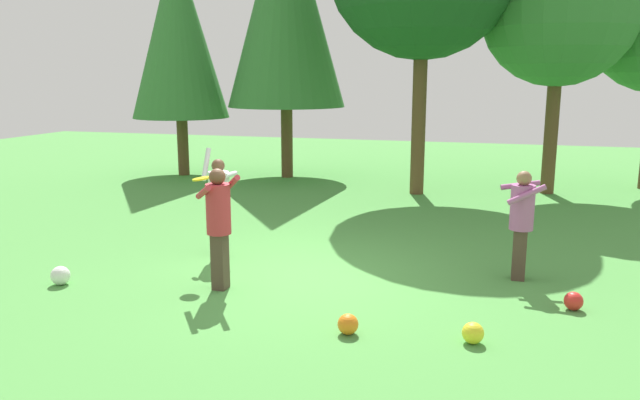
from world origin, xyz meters
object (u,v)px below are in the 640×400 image
Objects in this scene: ball_yellow at (473,333)px; tree_right at (560,9)px; frisbee at (201,179)px; tree_left at (285,0)px; person_catcher at (219,218)px; ball_red at (574,301)px; person_thrower at (219,199)px; ball_orange at (348,324)px; ball_white at (60,276)px; tree_far_left at (178,31)px; person_bystander at (522,216)px.

ball_yellow is 10.83m from tree_right.
tree_left is (-1.73, 8.86, 3.61)m from frisbee.
person_catcher is 4.79m from ball_red.
ball_yellow is (4.06, -1.54, -1.31)m from frisbee.
tree_right is (5.62, 7.43, 3.57)m from person_thrower.
ball_orange is at bearing -105.95° from tree_right.
ball_white is at bearing -127.45° from tree_right.
ball_white is at bearing -171.87° from ball_red.
ball_yellow reaches higher than ball_red.
frisbee is at bearing -59.82° from tree_far_left.
person_catcher is at bearing 17.18° from person_thrower.
tree_right reaches higher than ball_red.
ball_red is (1.19, 1.38, -0.00)m from ball_yellow.
ball_orange is 3.01m from ball_red.
tree_far_left is (-9.48, 7.44, 3.26)m from person_bystander.
ball_white is at bearing -89.82° from tree_left.
person_bystander reaches higher than ball_white.
frisbee is 10.08m from tree_far_left.
tree_left is at bearing 112.61° from ball_orange.
person_thrower is 7.34× the size of ball_orange.
ball_white reaches higher than ball_orange.
ball_orange is 4.39m from ball_white.
person_thrower reaches higher than ball_yellow.
tree_right is (4.92, 8.91, 3.52)m from person_catcher.
ball_red is 0.04× the size of tree_right.
tree_far_left is at bearing 132.02° from ball_yellow.
ball_orange is at bearing 40.07° from person_thrower.
person_thrower is at bearing -57.79° from tree_far_left.
frisbee reaches higher than ball_white.
ball_red is at bearing 49.27° from ball_yellow.
ball_orange is 0.04× the size of tree_right.
person_catcher is 6.30× the size of ball_white.
ball_red is (6.95, 0.99, -0.02)m from ball_white.
ball_red is 13.85m from tree_far_left.
tree_far_left is 0.84× the size of tree_left.
tree_left reaches higher than frisbee.
tree_right reaches higher than frisbee.
tree_left reaches higher than ball_orange.
ball_red is (4.67, 0.51, -0.90)m from person_catcher.
frisbee reaches higher than ball_yellow.
tree_left is (3.14, 0.49, 0.84)m from tree_far_left.
person_thrower is 1.11× the size of person_bystander.
person_bystander is at bearing 53.36° from ball_orange.
person_bystander is 6.68m from ball_white.
frisbee is at bearing -78.97° from tree_left.
ball_yellow is at bearing -145.43° from person_catcher.
ball_orange is 11.23m from tree_right.
frisbee is at bearing 178.33° from ball_red.
person_catcher is 0.25× the size of tree_far_left.
person_thrower is 9.97m from tree_right.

